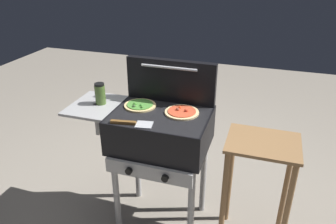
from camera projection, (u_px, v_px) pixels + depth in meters
The scene contains 8 objects.
ground_plane at pixel (162, 218), 2.51m from camera, with size 8.00×8.00×0.00m, color gray.
grill at pixel (159, 133), 2.18m from camera, with size 0.96×0.53×0.90m.
grill_lid_open at pixel (171, 81), 2.23m from camera, with size 0.63×0.08×0.30m.
pizza_veggie at pixel (140, 105), 2.21m from camera, with size 0.22×0.22×0.03m.
pizza_pepperoni at pixel (182, 112), 2.12m from camera, with size 0.22×0.22×0.04m.
sauce_jar at pixel (100, 94), 2.22m from camera, with size 0.07×0.07×0.15m.
spatula at pixel (132, 123), 1.98m from camera, with size 0.27×0.11×0.02m.
prep_table at pixel (259, 174), 2.07m from camera, with size 0.44×0.36×0.81m.
Camera 1 is at (0.63, -1.79, 1.84)m, focal length 34.77 mm.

